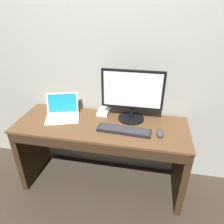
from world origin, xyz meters
TOP-DOWN VIEW (x-y plane):
  - ground_plane at (0.00, 0.00)m, footprint 14.00×14.00m
  - back_wall at (0.00, 0.34)m, footprint 4.18×0.04m
  - desk at (0.00, -0.01)m, footprint 1.62×0.58m
  - laptop_white at (-0.40, 0.05)m, footprint 0.38×0.34m
  - external_monitor at (0.27, 0.14)m, footprint 0.57×0.25m
  - wired_keyboard at (0.23, -0.09)m, footprint 0.48×0.14m
  - computer_mouse at (0.54, -0.08)m, footprint 0.06×0.12m
  - external_drive_box at (-0.02, 0.20)m, footprint 0.12×0.15m

SIDE VIEW (x-z plane):
  - ground_plane at x=0.00m, z-range 0.00..0.00m
  - desk at x=0.00m, z-range 0.11..0.87m
  - wired_keyboard at x=0.23m, z-range 0.76..0.78m
  - computer_mouse at x=0.54m, z-range 0.76..0.80m
  - external_drive_box at x=-0.02m, z-range 0.76..0.80m
  - laptop_white at x=-0.40m, z-range 0.69..0.90m
  - external_monitor at x=0.27m, z-range 0.78..1.28m
  - back_wall at x=0.00m, z-range 0.00..3.14m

